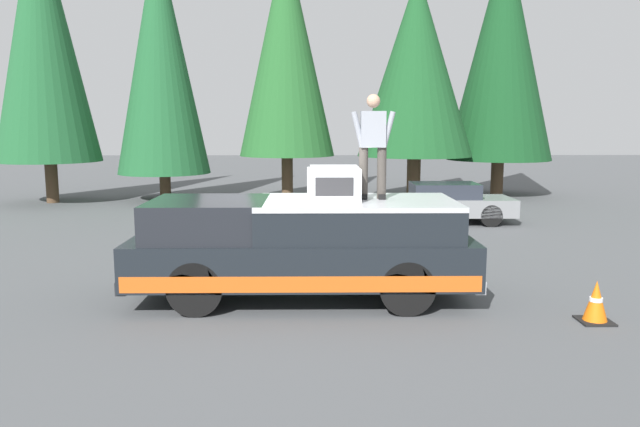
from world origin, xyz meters
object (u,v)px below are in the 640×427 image
object	(u,v)px
pickup_truck	(302,247)
compressor_unit	(334,184)
parked_car_grey	(441,203)
person_on_truck_bed	(373,143)
traffic_cone	(596,303)

from	to	relation	value
pickup_truck	compressor_unit	distance (m)	1.18
compressor_unit	parked_car_grey	world-z (taller)	compressor_unit
pickup_truck	person_on_truck_bed	world-z (taller)	person_on_truck_bed
person_on_truck_bed	traffic_cone	world-z (taller)	person_on_truck_bed
compressor_unit	person_on_truck_bed	xyz separation A→B (m)	(0.28, -0.64, 0.62)
parked_car_grey	compressor_unit	bearing A→B (deg)	156.51
pickup_truck	parked_car_grey	xyz separation A→B (m)	(7.71, -3.92, -0.29)
person_on_truck_bed	traffic_cone	bearing A→B (deg)	-113.93
person_on_truck_bed	parked_car_grey	size ratio (longest dim) A/B	0.41
person_on_truck_bed	traffic_cone	distance (m)	4.12
compressor_unit	pickup_truck	bearing A→B (deg)	74.25
person_on_truck_bed	traffic_cone	size ratio (longest dim) A/B	2.73
parked_car_grey	traffic_cone	size ratio (longest dim) A/B	6.61
compressor_unit	traffic_cone	xyz separation A→B (m)	(-1.11, -3.79, -1.64)
pickup_truck	traffic_cone	size ratio (longest dim) A/B	8.94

